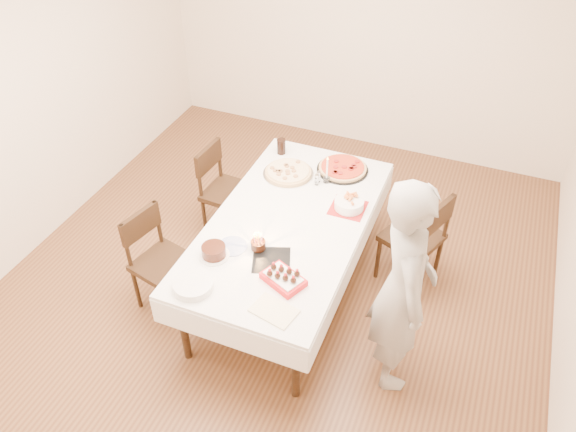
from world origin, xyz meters
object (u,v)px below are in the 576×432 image
at_px(chair_left_dessert, 164,264).
at_px(person, 403,288).
at_px(pasta_bowl, 349,204).
at_px(dining_table, 288,256).
at_px(cola_glass, 281,146).
at_px(layer_cake, 214,251).
at_px(birthday_cake, 258,241).
at_px(taper_candle, 327,170).
at_px(chair_right_savory, 412,237).
at_px(pizza_white, 288,172).
at_px(strawberry_box, 283,278).
at_px(chair_left_savory, 229,193).
at_px(pizza_pepperoni, 343,168).

distance_m(chair_left_dessert, person, 1.89).
height_order(chair_left_dessert, pasta_bowl, chair_left_dessert).
distance_m(chair_left_dessert, pasta_bowl, 1.54).
height_order(dining_table, person, person).
height_order(pasta_bowl, cola_glass, cola_glass).
height_order(layer_cake, birthday_cake, birthday_cake).
bearing_deg(taper_candle, layer_cake, -111.59).
bearing_deg(chair_right_savory, birthday_cake, -116.57).
bearing_deg(person, chair_right_savory, -14.91).
distance_m(person, pizza_white, 1.61).
relative_size(layer_cake, strawberry_box, 0.77).
height_order(chair_right_savory, pizza_white, chair_right_savory).
relative_size(dining_table, birthday_cake, 16.87).
height_order(cola_glass, birthday_cake, cola_glass).
relative_size(person, layer_cake, 7.67).
relative_size(pasta_bowl, birthday_cake, 1.85).
bearing_deg(chair_left_savory, pizza_white, -167.87).
distance_m(pasta_bowl, cola_glass, 0.96).
bearing_deg(layer_cake, chair_right_savory, 40.77).
distance_m(pizza_white, cola_glass, 0.34).
bearing_deg(chair_left_dessert, dining_table, -135.38).
bearing_deg(pasta_bowl, pizza_white, 158.14).
distance_m(dining_table, taper_candle, 0.79).
xyz_separation_m(person, pizza_white, (-1.23, 1.03, -0.08)).
bearing_deg(cola_glass, taper_candle, -26.86).
height_order(dining_table, pasta_bowl, pasta_bowl).
bearing_deg(chair_left_savory, taper_candle, -169.85).
bearing_deg(birthday_cake, cola_glass, 104.99).
height_order(pizza_pepperoni, pasta_bowl, pasta_bowl).
relative_size(birthday_cake, strawberry_box, 0.44).
height_order(chair_left_savory, cola_glass, same).
bearing_deg(pasta_bowl, taper_candle, 136.48).
height_order(person, cola_glass, person).
height_order(chair_left_savory, layer_cake, chair_left_savory).
relative_size(chair_right_savory, taper_candle, 3.57).
height_order(chair_right_savory, cola_glass, chair_right_savory).
height_order(chair_left_dessert, pizza_pepperoni, chair_left_dessert).
distance_m(chair_right_savory, person, 1.05).
xyz_separation_m(chair_left_savory, layer_cake, (0.44, -1.06, 0.35)).
distance_m(dining_table, chair_left_dessert, 0.99).
height_order(person, strawberry_box, person).
xyz_separation_m(pizza_pepperoni, layer_cake, (-0.53, -1.37, 0.02)).
bearing_deg(cola_glass, chair_left_dessert, -107.32).
bearing_deg(layer_cake, strawberry_box, -5.05).
relative_size(chair_left_dessert, person, 0.52).
xyz_separation_m(dining_table, pizza_white, (-0.23, 0.58, 0.40)).
relative_size(chair_left_dessert, pizza_white, 2.03).
height_order(chair_right_savory, person, person).
distance_m(cola_glass, layer_cake, 1.42).
bearing_deg(cola_glass, dining_table, -64.33).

